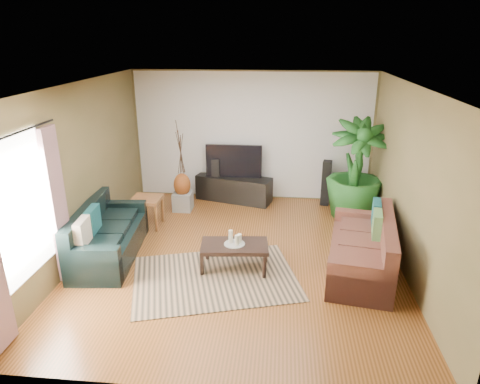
# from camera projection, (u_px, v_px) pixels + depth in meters

# --- Properties ---
(floor) EXTENTS (5.50, 5.50, 0.00)m
(floor) POSITION_uv_depth(u_px,v_px,m) (239.00, 257.00, 6.87)
(floor) COLOR brown
(floor) RESTS_ON ground
(ceiling) EXTENTS (5.50, 5.50, 0.00)m
(ceiling) POSITION_uv_depth(u_px,v_px,m) (239.00, 86.00, 5.93)
(ceiling) COLOR white
(ceiling) RESTS_ON ground
(wall_back) EXTENTS (5.00, 0.00, 5.00)m
(wall_back) POSITION_uv_depth(u_px,v_px,m) (252.00, 137.00, 8.96)
(wall_back) COLOR brown
(wall_back) RESTS_ON ground
(wall_front) EXTENTS (5.00, 0.00, 5.00)m
(wall_front) POSITION_uv_depth(u_px,v_px,m) (207.00, 274.00, 3.83)
(wall_front) COLOR brown
(wall_front) RESTS_ON ground
(wall_left) EXTENTS (0.00, 5.50, 5.50)m
(wall_left) POSITION_uv_depth(u_px,v_px,m) (79.00, 173.00, 6.63)
(wall_left) COLOR brown
(wall_left) RESTS_ON ground
(wall_right) EXTENTS (0.00, 5.50, 5.50)m
(wall_right) POSITION_uv_depth(u_px,v_px,m) (411.00, 183.00, 6.17)
(wall_right) COLOR brown
(wall_right) RESTS_ON ground
(backwall_panel) EXTENTS (4.90, 0.00, 4.90)m
(backwall_panel) POSITION_uv_depth(u_px,v_px,m) (252.00, 137.00, 8.96)
(backwall_panel) COLOR white
(backwall_panel) RESTS_ON ground
(window_pane) EXTENTS (0.00, 1.80, 1.80)m
(window_pane) POSITION_uv_depth(u_px,v_px,m) (19.00, 209.00, 5.12)
(window_pane) COLOR white
(window_pane) RESTS_ON ground
(curtain_far) EXTENTS (0.08, 0.35, 2.20)m
(curtain_far) POSITION_uv_depth(u_px,v_px,m) (58.00, 205.00, 5.90)
(curtain_far) COLOR gray
(curtain_far) RESTS_ON ground
(curtain_rod) EXTENTS (0.03, 1.90, 0.03)m
(curtain_rod) POSITION_uv_depth(u_px,v_px,m) (9.00, 136.00, 4.80)
(curtain_rod) COLOR black
(curtain_rod) RESTS_ON ground
(sofa_left) EXTENTS (1.00, 1.98, 0.85)m
(sofa_left) POSITION_uv_depth(u_px,v_px,m) (109.00, 232.00, 6.78)
(sofa_left) COLOR black
(sofa_left) RESTS_ON floor
(sofa_right) EXTENTS (1.19, 2.07, 0.85)m
(sofa_right) POSITION_uv_depth(u_px,v_px,m) (361.00, 245.00, 6.36)
(sofa_right) COLOR #582F25
(sofa_right) RESTS_ON floor
(area_rug) EXTENTS (2.72, 2.25, 0.01)m
(area_rug) POSITION_uv_depth(u_px,v_px,m) (215.00, 278.00, 6.29)
(area_rug) COLOR #9D7E5C
(area_rug) RESTS_ON floor
(coffee_table) EXTENTS (1.05, 0.64, 0.41)m
(coffee_table) POSITION_uv_depth(u_px,v_px,m) (235.00, 256.00, 6.48)
(coffee_table) COLOR black
(coffee_table) RESTS_ON floor
(candle_tray) EXTENTS (0.31, 0.31, 0.01)m
(candle_tray) POSITION_uv_depth(u_px,v_px,m) (235.00, 244.00, 6.41)
(candle_tray) COLOR gray
(candle_tray) RESTS_ON coffee_table
(candle_tall) EXTENTS (0.06, 0.06, 0.20)m
(candle_tall) POSITION_uv_depth(u_px,v_px,m) (231.00, 236.00, 6.40)
(candle_tall) COLOR beige
(candle_tall) RESTS_ON candle_tray
(candle_mid) EXTENTS (0.06, 0.06, 0.16)m
(candle_mid) POSITION_uv_depth(u_px,v_px,m) (237.00, 240.00, 6.34)
(candle_mid) COLOR beige
(candle_mid) RESTS_ON candle_tray
(candle_short) EXTENTS (0.06, 0.06, 0.13)m
(candle_short) POSITION_uv_depth(u_px,v_px,m) (240.00, 238.00, 6.43)
(candle_short) COLOR white
(candle_short) RESTS_ON candle_tray
(tv_stand) EXTENTS (1.67, 0.89, 0.53)m
(tv_stand) POSITION_uv_depth(u_px,v_px,m) (234.00, 189.00, 9.14)
(tv_stand) COLOR black
(tv_stand) RESTS_ON floor
(television) EXTENTS (1.17, 0.06, 0.69)m
(television) POSITION_uv_depth(u_px,v_px,m) (234.00, 161.00, 8.93)
(television) COLOR black
(television) RESTS_ON tv_stand
(speaker_left) EXTENTS (0.17, 0.18, 0.92)m
(speaker_left) POSITION_uv_depth(u_px,v_px,m) (216.00, 180.00, 9.11)
(speaker_left) COLOR black
(speaker_left) RESTS_ON floor
(speaker_right) EXTENTS (0.21, 0.22, 0.95)m
(speaker_right) POSITION_uv_depth(u_px,v_px,m) (326.00, 183.00, 8.85)
(speaker_right) COLOR black
(speaker_right) RESTS_ON floor
(potted_plant) EXTENTS (1.13, 1.13, 1.92)m
(potted_plant) POSITION_uv_depth(u_px,v_px,m) (356.00, 170.00, 8.07)
(potted_plant) COLOR #1B531C
(potted_plant) RESTS_ON floor
(plant_pot) EXTENTS (0.35, 0.35, 0.28)m
(plant_pot) POSITION_uv_depth(u_px,v_px,m) (352.00, 210.00, 8.36)
(plant_pot) COLOR black
(plant_pot) RESTS_ON floor
(pedestal) EXTENTS (0.37, 0.37, 0.37)m
(pedestal) POSITION_uv_depth(u_px,v_px,m) (183.00, 201.00, 8.68)
(pedestal) COLOR gray
(pedestal) RESTS_ON floor
(vase) EXTENTS (0.34, 0.34, 0.47)m
(vase) POSITION_uv_depth(u_px,v_px,m) (182.00, 185.00, 8.55)
(vase) COLOR brown
(vase) RESTS_ON pedestal
(side_table) EXTENTS (0.53, 0.53, 0.56)m
(side_table) POSITION_uv_depth(u_px,v_px,m) (147.00, 212.00, 7.92)
(side_table) COLOR brown
(side_table) RESTS_ON floor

